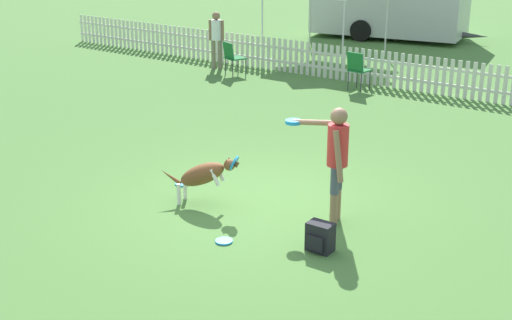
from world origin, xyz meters
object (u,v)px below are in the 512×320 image
(leaping_dog, at_px, (204,174))
(folding_chair_blue_left, at_px, (232,55))
(spectator_standing, at_px, (216,35))
(folding_chair_center, at_px, (357,67))
(frisbee_near_dog, at_px, (224,241))
(handler_person, at_px, (335,152))
(frisbee_near_handler, at_px, (182,184))
(backpack_on_grass, at_px, (320,237))

(leaping_dog, distance_m, folding_chair_blue_left, 8.40)
(leaping_dog, distance_m, spectator_standing, 9.25)
(spectator_standing, bearing_deg, folding_chair_center, 159.14)
(frisbee_near_dog, bearing_deg, folding_chair_center, 106.50)
(folding_chair_blue_left, bearing_deg, handler_person, 158.53)
(frisbee_near_dog, relative_size, spectator_standing, 0.15)
(frisbee_near_dog, bearing_deg, spectator_standing, 128.93)
(leaping_dog, xyz_separation_m, folding_chair_blue_left, (-4.75, 6.92, 0.05))
(handler_person, xyz_separation_m, folding_chair_blue_left, (-6.55, 6.36, -0.48))
(leaping_dog, bearing_deg, frisbee_near_dog, 33.65)
(folding_chair_center, bearing_deg, handler_person, 122.13)
(frisbee_near_dog, height_order, spectator_standing, spectator_standing)
(frisbee_near_handler, xyz_separation_m, frisbee_near_dog, (1.76, -1.22, 0.00))
(leaping_dog, relative_size, frisbee_near_handler, 5.40)
(frisbee_near_handler, height_order, backpack_on_grass, backpack_on_grass)
(leaping_dog, distance_m, frisbee_near_handler, 0.99)
(folding_chair_blue_left, bearing_deg, frisbee_near_dog, 149.29)
(frisbee_near_handler, bearing_deg, leaping_dog, -27.85)
(handler_person, bearing_deg, spectator_standing, 30.37)
(handler_person, height_order, folding_chair_center, handler_person)
(frisbee_near_handler, xyz_separation_m, folding_chair_blue_left, (-3.98, 6.51, 0.51))
(frisbee_near_handler, bearing_deg, folding_chair_blue_left, 121.43)
(leaping_dog, height_order, folding_chair_center, folding_chair_center)
(leaping_dog, bearing_deg, frisbee_near_handler, -134.95)
(backpack_on_grass, distance_m, spectator_standing, 10.89)
(handler_person, distance_m, frisbee_near_handler, 2.76)
(handler_person, xyz_separation_m, spectator_standing, (-7.40, 6.79, -0.11))
(folding_chair_center, bearing_deg, folding_chair_blue_left, 13.69)
(backpack_on_grass, relative_size, spectator_standing, 0.25)
(frisbee_near_handler, height_order, spectator_standing, spectator_standing)
(frisbee_near_handler, bearing_deg, spectator_standing, 124.81)
(leaping_dog, relative_size, folding_chair_blue_left, 1.39)
(handler_person, relative_size, spectator_standing, 1.07)
(frisbee_near_handler, bearing_deg, frisbee_near_dog, -34.59)
(handler_person, bearing_deg, frisbee_near_dog, 132.10)
(frisbee_near_dog, bearing_deg, folding_chair_blue_left, 126.62)
(backpack_on_grass, relative_size, folding_chair_center, 0.41)
(folding_chair_center, height_order, spectator_standing, spectator_standing)
(backpack_on_grass, height_order, spectator_standing, spectator_standing)
(handler_person, relative_size, frisbee_near_dog, 7.20)
(frisbee_near_handler, bearing_deg, backpack_on_grass, -13.96)
(leaping_dog, relative_size, folding_chair_center, 1.31)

